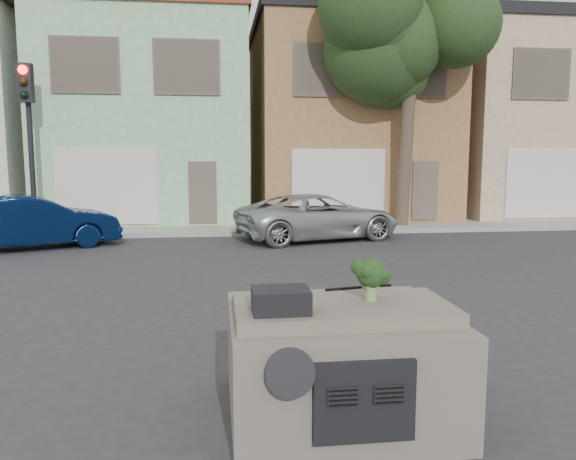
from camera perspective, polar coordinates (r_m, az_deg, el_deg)
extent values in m
plane|color=#303033|center=(8.34, 0.62, -9.34)|extent=(120.00, 120.00, 0.00)
cube|color=gray|center=(18.59, -3.84, 0.27)|extent=(40.00, 3.00, 0.15)
cube|color=#93CB94|center=(22.58, -13.62, 10.77)|extent=(7.20, 8.20, 7.55)
cube|color=#946941|center=(23.02, 5.63, 10.87)|extent=(7.20, 8.20, 7.55)
cube|color=tan|center=(25.74, 22.39, 10.00)|extent=(7.20, 8.20, 7.55)
imported|color=#061538|center=(16.23, -24.28, -1.72)|extent=(4.47, 3.05, 1.39)
imported|color=#AEB1B5|center=(16.41, 3.14, -0.96)|extent=(5.21, 3.43, 1.33)
cube|color=black|center=(18.23, -24.73, 7.26)|extent=(0.40, 0.40, 5.10)
cube|color=#243B1A|center=(18.82, 11.97, 12.96)|extent=(4.40, 4.00, 8.50)
cube|color=#6B6053|center=(5.36, 5.15, -12.81)|extent=(2.00, 1.80, 1.12)
cube|color=black|center=(4.74, -0.75, -7.14)|extent=(0.48, 0.38, 0.20)
cube|color=black|center=(5.62, 7.18, -5.81)|extent=(0.69, 0.15, 0.02)
cube|color=black|center=(5.13, 8.43, -4.93)|extent=(0.44, 0.44, 0.40)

